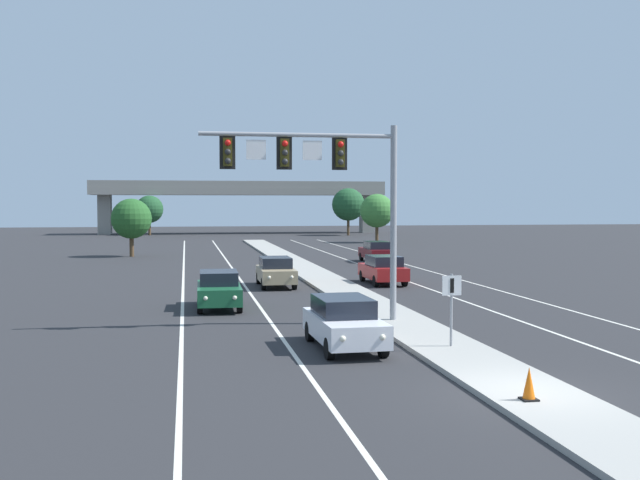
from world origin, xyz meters
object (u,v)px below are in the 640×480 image
car_oncoming_tan (276,271)px  car_oncoming_white (344,322)px  overhead_signal_mast (326,176)px  traffic_cone_median_nose (529,384)px  car_receding_red (383,269)px  median_sign_post (452,299)px  car_oncoming_green (219,289)px  tree_far_left_c (131,219)px  tree_far_right_c (377,211)px  tree_far_right_a (348,205)px  tree_far_left_b (149,209)px  car_receding_darkred (376,251)px

car_oncoming_tan → car_oncoming_white: bearing=-89.8°
overhead_signal_mast → traffic_cone_median_nose: bearing=-78.5°
car_oncoming_white → traffic_cone_median_nose: size_ratio=6.09×
car_oncoming_tan → car_receding_red: 6.04m
median_sign_post → traffic_cone_median_nose: 6.44m
car_oncoming_green → tree_far_left_c: 33.23m
median_sign_post → tree_far_right_c: bearing=77.7°
car_receding_red → tree_far_right_c: (10.54, 42.62, 2.79)m
median_sign_post → car_oncoming_white: 3.36m
traffic_cone_median_nose → car_receding_red: bearing=82.4°
overhead_signal_mast → car_oncoming_white: overhead_signal_mast is taller
car_receding_red → tree_far_right_a: size_ratio=0.68×
car_oncoming_white → car_oncoming_tan: (-0.05, 17.60, 0.00)m
tree_far_right_c → traffic_cone_median_nose: bearing=-101.6°
car_oncoming_green → tree_far_left_b: size_ratio=0.81×
car_oncoming_tan → car_receding_darkred: size_ratio=1.00×
car_receding_darkred → tree_far_left_b: 55.75m
tree_far_right_a → tree_far_left_c: (-26.66, -37.59, -1.11)m
overhead_signal_mast → tree_far_left_c: bearing=104.1°
car_oncoming_white → tree_far_right_c: size_ratio=0.82×
car_oncoming_tan → tree_far_left_b: 68.59m
median_sign_post → car_oncoming_tan: size_ratio=0.49×
car_oncoming_green → car_oncoming_white: bearing=-70.6°
car_receding_red → tree_far_left_b: tree_far_left_b is taller
overhead_signal_mast → car_receding_darkred: size_ratio=1.62×
overhead_signal_mast → car_receding_red: overhead_signal_mast is taller
overhead_signal_mast → car_receding_darkred: (9.23, 28.76, -4.67)m
car_receding_red → tree_far_right_c: tree_far_right_c is taller
tree_far_right_a → tree_far_left_c: 46.10m
car_oncoming_tan → tree_far_right_c: 46.12m
car_receding_red → tree_far_right_a: tree_far_right_a is taller
median_sign_post → tree_far_left_b: 87.37m
car_oncoming_white → tree_far_left_c: (-9.26, 42.33, 2.35)m
traffic_cone_median_nose → tree_far_right_a: 88.52m
median_sign_post → tree_far_left_c: size_ratio=0.45×
overhead_signal_mast → car_receding_darkred: 30.57m
car_receding_red → tree_far_left_c: size_ratio=0.92×
median_sign_post → tree_far_left_c: tree_far_left_c is taller
car_oncoming_green → car_receding_darkred: size_ratio=1.00×
median_sign_post → car_oncoming_tan: median_sign_post is taller
tree_far_right_a → tree_far_right_c: bearing=-92.6°
overhead_signal_mast → tree_far_left_b: bearing=97.1°
traffic_cone_median_nose → tree_far_right_a: bearing=80.4°
car_oncoming_green → car_oncoming_tan: bearing=66.9°
tree_far_left_c → car_oncoming_green: bearing=-79.9°
median_sign_post → car_oncoming_white: bearing=163.1°
tree_far_left_b → car_oncoming_white: bearing=-83.5°
car_receding_darkred → tree_far_right_c: (7.03, 27.35, 2.79)m
car_oncoming_white → tree_far_left_b: tree_far_left_b is taller
car_oncoming_green → tree_far_right_a: size_ratio=0.69×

